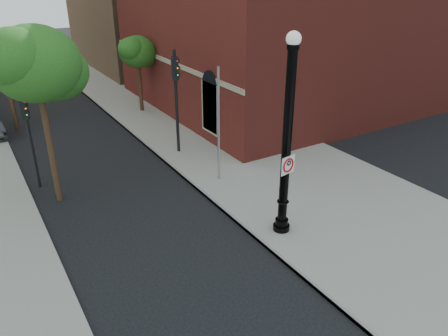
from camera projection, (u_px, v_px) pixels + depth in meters
ground at (217, 272)px, 13.41m from camera, size 120.00×120.00×0.00m
sidewalk_right at (218, 135)px, 23.94m from camera, size 8.00×60.00×0.12m
curb_edge at (151, 149)px, 22.07m from camera, size 0.10×60.00×0.14m
brick_wall_building at (315, 2)px, 29.11m from camera, size 22.30×16.30×12.50m
lamppost at (286, 149)px, 14.03m from camera, size 0.58×0.58×6.85m
no_parking_sign at (288, 165)px, 14.08m from camera, size 0.62×0.15×0.62m
traffic_signal_left at (28, 124)px, 17.31m from camera, size 0.33×0.37×4.14m
traffic_signal_right at (176, 86)px, 20.33m from camera, size 0.39×0.44×5.07m
utility_pole at (219, 127)px, 17.92m from camera, size 0.10×0.10×4.97m
street_tree_a at (37, 65)px, 15.30m from camera, size 3.75×3.39×6.76m
street_tree_b at (4, 62)px, 23.44m from camera, size 2.65×2.39×4.77m
street_tree_c at (138, 52)px, 26.28m from camera, size 2.62×2.37×4.72m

